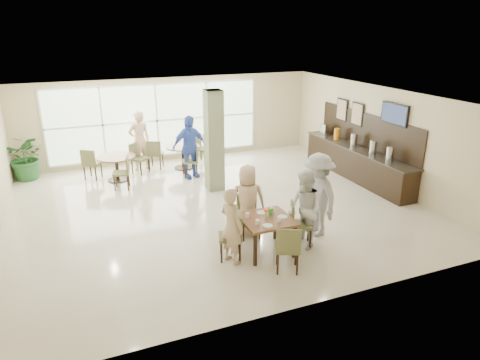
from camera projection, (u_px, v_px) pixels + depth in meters
name	position (u px, v px, depth m)	size (l,w,h in m)	color
ground	(215.00, 206.00, 11.02)	(10.00, 10.00, 0.00)	beige
room_shell	(214.00, 142.00, 10.44)	(10.00, 10.00, 10.00)	white
window_bank	(157.00, 121.00, 14.26)	(7.00, 0.04, 7.00)	silver
column	(214.00, 141.00, 11.73)	(0.45, 0.45, 2.80)	#69714E
main_table	(266.00, 222.00, 8.60)	(1.01, 1.01, 0.75)	brown
round_table_left	(116.00, 162.00, 12.69)	(1.12, 1.12, 0.75)	brown
round_table_right	(183.00, 151.00, 13.79)	(1.10, 1.10, 0.75)	brown
chairs_main_table	(267.00, 231.00, 8.67)	(2.16, 2.07, 0.95)	brown
chairs_table_left	(118.00, 165.00, 12.77)	(2.05, 1.79, 0.95)	brown
chairs_table_right	(183.00, 154.00, 13.79)	(2.21, 1.76, 0.95)	brown
tabletop_clutter	(267.00, 216.00, 8.55)	(0.80, 0.81, 0.21)	white
buffet_counter	(357.00, 160.00, 12.93)	(0.64, 4.70, 1.95)	black
wall_tv	(395.00, 114.00, 11.51)	(0.06, 1.00, 0.58)	black
framed_art_a	(357.00, 114.00, 13.01)	(0.05, 0.55, 0.70)	black
framed_art_b	(342.00, 110.00, 13.70)	(0.05, 0.55, 0.70)	black
potted_plant	(27.00, 157.00, 12.75)	(1.26, 1.26, 1.40)	#235927
teen_left	(232.00, 226.00, 8.19)	(0.56, 0.37, 1.54)	#CCAA88
teen_far	(248.00, 200.00, 9.31)	(0.79, 0.43, 1.61)	#CCAA88
teen_right	(305.00, 210.00, 8.78)	(0.81, 0.63, 1.66)	white
teen_standing	(318.00, 195.00, 9.28)	(1.20, 0.69, 1.86)	#A1A0A3
adult_a	(189.00, 147.00, 12.83)	(1.12, 0.64, 1.91)	#4262C6
adult_b	(210.00, 142.00, 14.10)	(1.40, 0.61, 1.51)	white
adult_standing	(140.00, 141.00, 13.52)	(0.70, 0.46, 1.92)	#CCAA88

